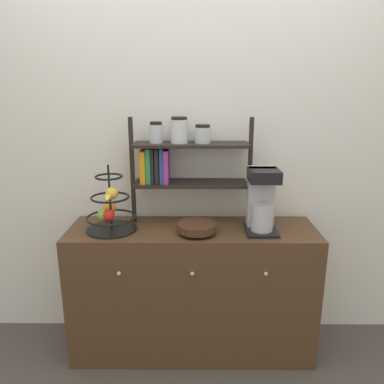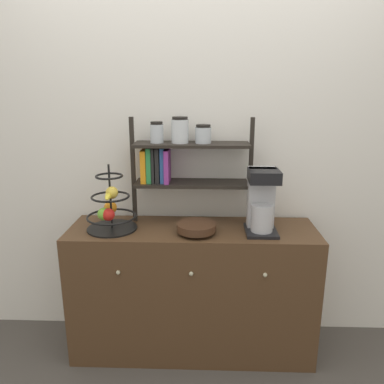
{
  "view_description": "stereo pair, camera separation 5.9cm",
  "coord_description": "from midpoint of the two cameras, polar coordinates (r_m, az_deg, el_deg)",
  "views": [
    {
      "loc": [
        0.01,
        -1.85,
        1.61
      ],
      "look_at": [
        -0.0,
        0.21,
        1.04
      ],
      "focal_mm": 35.0,
      "sensor_mm": 36.0,
      "label": 1
    },
    {
      "loc": [
        0.07,
        -1.85,
        1.61
      ],
      "look_at": [
        -0.0,
        0.21,
        1.04
      ],
      "focal_mm": 35.0,
      "sensor_mm": 36.0,
      "label": 2
    }
  ],
  "objects": [
    {
      "name": "ground_plane",
      "position": [
        2.46,
        -0.72,
        -25.47
      ],
      "size": [
        12.0,
        12.0,
        0.0
      ],
      "primitive_type": "plane",
      "color": "#47423D"
    },
    {
      "name": "wooden_bowl",
      "position": [
        2.13,
        -0.06,
        -5.43
      ],
      "size": [
        0.22,
        0.22,
        0.06
      ],
      "color": "#422819",
      "rests_on": "sideboard"
    },
    {
      "name": "sideboard",
      "position": [
        2.39,
        -0.66,
        -14.69
      ],
      "size": [
        1.46,
        0.45,
        0.81
      ],
      "color": "#4C331E",
      "rests_on": "ground_plane"
    },
    {
      "name": "fruit_stand",
      "position": [
        2.2,
        -13.15,
        -2.71
      ],
      "size": [
        0.29,
        0.29,
        0.39
      ],
      "color": "black",
      "rests_on": "sideboard"
    },
    {
      "name": "wall_back",
      "position": [
        2.35,
        -0.61,
        7.93
      ],
      "size": [
        7.0,
        0.05,
        2.6
      ],
      "primitive_type": "cube",
      "color": "silver",
      "rests_on": "ground_plane"
    },
    {
      "name": "coffee_maker",
      "position": [
        2.16,
        9.79,
        -1.2
      ],
      "size": [
        0.18,
        0.22,
        0.37
      ],
      "color": "black",
      "rests_on": "sideboard"
    },
    {
      "name": "shelf_hutch",
      "position": [
        2.23,
        -3.05,
        5.31
      ],
      "size": [
        0.73,
        0.2,
        0.64
      ],
      "color": "black",
      "rests_on": "sideboard"
    }
  ]
}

